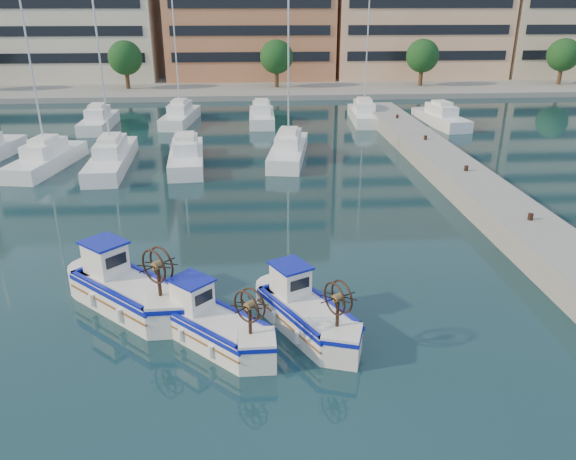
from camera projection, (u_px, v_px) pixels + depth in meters
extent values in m
plane|color=#193C43|center=(247.00, 323.00, 19.67)|extent=(300.00, 300.00, 0.00)
cube|color=gray|center=(509.00, 216.00, 27.71)|extent=(3.00, 60.00, 1.20)
cube|color=gray|center=(244.00, 76.00, 81.39)|extent=(180.00, 40.00, 0.60)
cylinder|color=#3F2B19|center=(128.00, 81.00, 67.52)|extent=(0.50, 0.50, 3.00)
sphere|color=#1A4B1D|center=(125.00, 58.00, 66.50)|extent=(4.00, 4.00, 4.00)
cylinder|color=#3F2B19|center=(277.00, 80.00, 68.75)|extent=(0.50, 0.50, 3.00)
sphere|color=#1A4B1D|center=(277.00, 57.00, 67.72)|extent=(4.00, 4.00, 4.00)
cylinder|color=#3F2B19|center=(421.00, 78.00, 69.97)|extent=(0.50, 0.50, 3.00)
sphere|color=#1A4B1D|center=(423.00, 56.00, 68.95)|extent=(4.00, 4.00, 4.00)
cylinder|color=#3F2B19|center=(560.00, 77.00, 71.19)|extent=(0.50, 0.50, 3.00)
sphere|color=#1A4B1D|center=(563.00, 55.00, 70.17)|extent=(4.00, 4.00, 4.00)
cube|color=white|center=(47.00, 161.00, 37.59)|extent=(3.51, 8.20, 1.00)
cylinder|color=silver|center=(33.00, 77.00, 35.51)|extent=(0.12, 0.12, 11.00)
cube|color=white|center=(112.00, 160.00, 37.93)|extent=(2.66, 9.92, 1.00)
cylinder|color=silver|center=(102.00, 76.00, 35.85)|extent=(0.12, 0.12, 11.00)
cube|color=white|center=(187.00, 158.00, 38.42)|extent=(2.78, 8.45, 1.00)
cube|color=white|center=(288.00, 152.00, 39.90)|extent=(3.60, 8.93, 1.00)
cylinder|color=silver|center=(288.00, 72.00, 37.82)|extent=(0.12, 0.12, 11.00)
cube|color=white|center=(99.00, 123.00, 49.43)|extent=(2.28, 7.37, 1.00)
cube|color=white|center=(180.00, 118.00, 51.60)|extent=(3.16, 8.16, 1.00)
cylinder|color=silver|center=(176.00, 55.00, 49.51)|extent=(0.12, 0.12, 11.00)
cube|color=white|center=(262.00, 118.00, 51.61)|extent=(2.34, 7.26, 1.00)
cube|color=white|center=(364.00, 116.00, 52.31)|extent=(2.70, 7.88, 1.00)
cylinder|color=silver|center=(367.00, 55.00, 50.22)|extent=(0.12, 0.12, 11.00)
cube|color=white|center=(440.00, 120.00, 50.75)|extent=(3.33, 7.93, 1.00)
cube|color=white|center=(129.00, 295.00, 20.40)|extent=(4.47, 4.39, 1.10)
cube|color=#0B1498|center=(128.00, 285.00, 20.24)|extent=(4.61, 4.52, 0.17)
cube|color=#1631B1|center=(128.00, 287.00, 20.27)|extent=(3.87, 3.79, 0.06)
cube|color=white|center=(105.00, 258.00, 20.71)|extent=(1.78, 1.77, 1.15)
cube|color=#0B1498|center=(103.00, 242.00, 20.47)|extent=(2.00, 1.99, 0.08)
cylinder|color=#331E14|center=(159.00, 282.00, 18.85)|extent=(0.13, 0.13, 1.21)
cylinder|color=brown|center=(158.00, 265.00, 18.61)|extent=(0.44, 0.44, 0.29)
torus|color=#331E14|center=(154.00, 267.00, 18.50)|extent=(0.93, 0.90, 1.22)
torus|color=#331E14|center=(161.00, 263.00, 18.72)|extent=(0.93, 0.90, 1.22)
cube|color=white|center=(215.00, 330.00, 18.37)|extent=(3.81, 3.79, 0.94)
cube|color=#0B1498|center=(215.00, 321.00, 18.23)|extent=(3.92, 3.90, 0.14)
cube|color=#1631B1|center=(215.00, 323.00, 18.25)|extent=(3.29, 3.27, 0.05)
cube|color=white|center=(192.00, 294.00, 18.65)|extent=(1.52, 1.52, 0.99)
cube|color=#0B1498|center=(191.00, 280.00, 18.44)|extent=(1.71, 1.71, 0.07)
cylinder|color=#331E14|center=(250.00, 321.00, 17.02)|extent=(0.11, 0.11, 1.04)
cylinder|color=brown|center=(250.00, 305.00, 16.81)|extent=(0.38, 0.38, 0.25)
torus|color=#331E14|center=(246.00, 307.00, 16.72)|extent=(0.79, 0.78, 1.05)
torus|color=#331E14|center=(253.00, 304.00, 16.91)|extent=(0.79, 0.78, 1.05)
cube|color=white|center=(308.00, 318.00, 19.05)|extent=(3.25, 4.19, 0.97)
cube|color=#0B1498|center=(308.00, 309.00, 18.91)|extent=(3.35, 4.31, 0.15)
cube|color=#1631B1|center=(308.00, 310.00, 18.93)|extent=(2.75, 3.68, 0.06)
cube|color=white|center=(290.00, 280.00, 19.54)|extent=(1.45, 1.53, 1.01)
cube|color=#0B1498|center=(290.00, 265.00, 19.33)|extent=(1.63, 1.71, 0.07)
cylinder|color=#331E14|center=(337.00, 314.00, 17.36)|extent=(0.11, 0.11, 1.07)
cylinder|color=brown|center=(338.00, 298.00, 17.14)|extent=(0.38, 0.36, 0.26)
torus|color=#331E14|center=(334.00, 299.00, 17.08)|extent=(0.55, 0.98, 1.08)
torus|color=#331E14|center=(342.00, 296.00, 17.21)|extent=(0.55, 0.98, 1.08)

